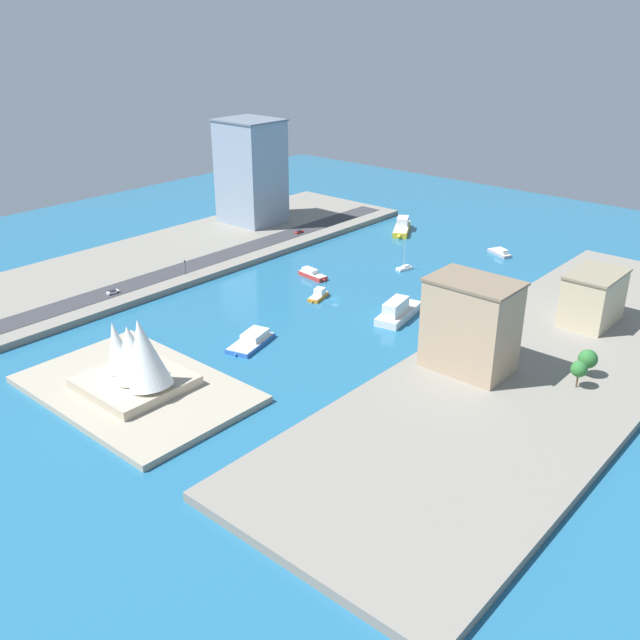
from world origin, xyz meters
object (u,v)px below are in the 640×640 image
Objects in this scene: ferry_white_commuter at (398,311)px; ferry_yellow_fast at (402,227)px; water_taxi_orange at (319,295)px; van_white at (113,292)px; traffic_light_waterfront at (185,265)px; catamaran_blue at (252,340)px; yacht_sleek_gray at (500,252)px; tower_tall_glass at (251,171)px; apartment_midrise_tan at (471,325)px; pickup_red at (299,231)px; opera_landmark at (135,360)px; office_block_beige at (593,297)px; tugboat_red at (312,274)px; sailboat_small_white at (404,268)px.

ferry_white_commuter reaches higher than ferry_yellow_fast.
van_white is at bearing 42.78° from water_taxi_orange.
water_taxi_orange is 1.89× the size of traffic_light_waterfront.
water_taxi_orange is (35.56, 4.53, -1.48)m from ferry_white_commuter.
catamaran_blue reaches higher than yacht_sleek_gray.
catamaran_blue is (-10.63, 46.99, 0.11)m from water_taxi_orange.
tower_tall_glass is 1.80× the size of apartment_midrise_tan.
traffic_light_waterfront is at bearing 16.44° from ferry_white_commuter.
opera_landmark reaches higher than pickup_red.
opera_landmark is (83.36, 135.75, -0.61)m from office_block_beige.
office_block_beige is at bearing -121.55° from opera_landmark.
water_taxi_orange is at bearing 73.41° from yacht_sleek_gray.
pickup_red reaches higher than water_taxi_orange.
opera_landmark reaches higher than water_taxi_orange.
pickup_red is 0.78× the size of traffic_light_waterfront.
traffic_light_waterfront is at bearing 45.32° from tugboat_red.
tower_tall_glass is 10.44× the size of pickup_red.
tower_tall_glass reaches higher than ferry_yellow_fast.
ferry_yellow_fast is 157.99m from apartment_midrise_tan.
traffic_light_waterfront reaches higher than van_white.
catamaran_blue is 123.71m from pickup_red.
catamaran_blue is at bearing 125.16° from pickup_red.
tower_tall_glass reaches higher than sailboat_small_white.
water_taxi_orange is 81.68m from apartment_midrise_tan.
ferry_white_commuter is 112.93m from van_white.
tower_tall_glass is 187.63m from apartment_midrise_tan.
yacht_sleek_gray is 146.61m from traffic_light_waterfront.
traffic_light_waterfront reaches higher than tugboat_red.
water_taxi_orange is 0.50× the size of office_block_beige.
opera_landmark is at bearing 95.99° from water_taxi_orange.
apartment_midrise_tan reaches higher than ferry_white_commuter.
tugboat_red is at bearing 54.13° from sailboat_small_white.
traffic_light_waterfront is (84.71, 119.53, 5.75)m from yacht_sleek_gray.
pickup_red is (96.15, -49.61, 0.71)m from ferry_white_commuter.
tugboat_red is at bearing 13.39° from office_block_beige.
tugboat_red is 83.25m from van_white.
office_block_beige is at bearing -155.49° from water_taxi_orange.
catamaran_blue is 75.02m from apartment_midrise_tan.
opera_landmark is (-104.36, 147.80, -17.67)m from tower_tall_glass.
ferry_white_commuter is 141.87m from tower_tall_glass.
ferry_white_commuter is at bearing 124.22° from ferry_yellow_fast.
tower_tall_glass reaches higher than yacht_sleek_gray.
van_white is (153.20, 98.05, -8.53)m from office_block_beige.
ferry_yellow_fast is 1.84× the size of yacht_sleek_gray.
yacht_sleek_gray is 0.26× the size of tower_tall_glass.
tower_tall_glass is 181.79m from opera_landmark.
ferry_yellow_fast is at bearing -75.08° from catamaran_blue.
catamaran_blue is at bearing 64.18° from ferry_white_commuter.
pickup_red is 76.78m from traffic_light_waterfront.
office_block_beige is at bearing 139.61° from yacht_sleek_gray.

